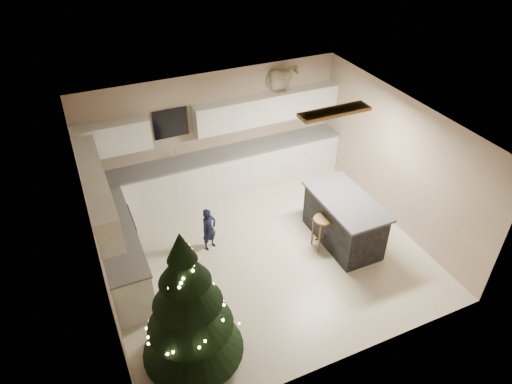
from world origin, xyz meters
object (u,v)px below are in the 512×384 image
(christmas_tree, at_px, (189,313))
(rocking_horse, at_px, (281,78))
(bar_stool, at_px, (323,226))
(island, at_px, (344,220))
(toddler, at_px, (209,229))

(christmas_tree, relative_size, rocking_horse, 3.15)
(christmas_tree, height_order, rocking_horse, rocking_horse)
(bar_stool, xyz_separation_m, rocking_horse, (0.40, 2.60, 1.81))
(bar_stool, distance_m, rocking_horse, 3.20)
(island, distance_m, bar_stool, 0.45)
(christmas_tree, distance_m, toddler, 2.43)
(island, distance_m, toddler, 2.49)
(toddler, relative_size, rocking_horse, 1.15)
(island, bearing_deg, bar_stool, -179.40)
(bar_stool, height_order, rocking_horse, rocking_horse)
(island, xyz_separation_m, bar_stool, (-0.45, -0.00, 0.02))
(bar_stool, bearing_deg, christmas_tree, -155.52)
(toddler, bearing_deg, bar_stool, -45.61)
(christmas_tree, relative_size, toddler, 2.74)
(bar_stool, bearing_deg, toddler, 156.39)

